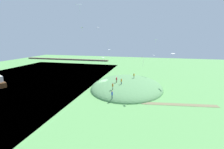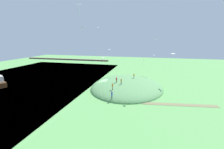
% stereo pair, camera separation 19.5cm
% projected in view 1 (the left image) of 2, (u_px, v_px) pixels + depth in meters
% --- Properties ---
extents(ground_plane, '(160.00, 160.00, 0.00)m').
position_uv_depth(ground_plane, '(103.00, 87.00, 45.74)').
color(ground_plane, '#538D4B').
extents(lake_water, '(49.92, 80.00, 0.40)m').
position_uv_depth(lake_water, '(24.00, 81.00, 52.49)').
color(lake_water, '#3E6B89').
rests_on(lake_water, ground_plane).
extents(grass_hill, '(21.05, 24.76, 5.47)m').
position_uv_depth(grass_hill, '(127.00, 87.00, 45.39)').
color(grass_hill, '#518350').
rests_on(grass_hill, ground_plane).
extents(dirt_path, '(16.50, 3.57, 0.04)m').
position_uv_depth(dirt_path, '(179.00, 105.00, 33.44)').
color(dirt_path, '#696345').
rests_on(dirt_path, ground_plane).
extents(bridge_deck_far, '(44.93, 1.80, 0.70)m').
position_uv_depth(bridge_deck_far, '(66.00, 59.00, 78.39)').
color(bridge_deck_far, brown).
extents(person_on_hilltop, '(0.48, 0.48, 1.60)m').
position_uv_depth(person_on_hilltop, '(134.00, 75.00, 45.02)').
color(person_on_hilltop, '#353A35').
rests_on(person_on_hilltop, grass_hill).
extents(person_with_child, '(0.53, 0.53, 1.82)m').
position_uv_depth(person_with_child, '(112.00, 94.00, 34.38)').
color(person_with_child, '#253651').
rests_on(person_with_child, grass_hill).
extents(person_near_shore, '(0.57, 0.57, 1.62)m').
position_uv_depth(person_near_shore, '(116.00, 79.00, 41.22)').
color(person_near_shore, brown).
rests_on(person_near_shore, grass_hill).
extents(person_walking_path, '(0.46, 0.46, 1.62)m').
position_uv_depth(person_walking_path, '(121.00, 81.00, 39.72)').
color(person_walking_path, '#202644').
rests_on(person_walking_path, grass_hill).
extents(person_watching_kites, '(0.52, 0.52, 1.71)m').
position_uv_depth(person_watching_kites, '(113.00, 85.00, 37.30)').
color(person_watching_kites, brown).
rests_on(person_watching_kites, grass_hill).
extents(kite_0, '(1.10, 0.78, 1.99)m').
position_uv_depth(kite_0, '(79.00, 5.00, 28.37)').
color(kite_0, white).
extents(kite_1, '(0.80, 0.67, 1.77)m').
position_uv_depth(kite_1, '(82.00, 28.00, 49.20)').
color(kite_1, white).
extents(kite_2, '(0.81, 0.82, 1.23)m').
position_uv_depth(kite_2, '(109.00, 50.00, 49.29)').
color(kite_2, white).
extents(kite_3, '(1.09, 1.03, 2.20)m').
position_uv_depth(kite_3, '(109.00, 41.00, 54.94)').
color(kite_3, white).
extents(kite_4, '(0.72, 0.84, 1.03)m').
position_uv_depth(kite_4, '(154.00, 55.00, 48.96)').
color(kite_4, silver).
extents(kite_5, '(1.46, 1.41, 2.15)m').
position_uv_depth(kite_5, '(103.00, 58.00, 56.42)').
color(kite_5, white).
extents(kite_6, '(1.16, 1.33, 1.75)m').
position_uv_depth(kite_6, '(156.00, 40.00, 51.38)').
color(kite_6, white).
extents(kite_7, '(1.00, 0.97, 1.19)m').
position_uv_depth(kite_7, '(98.00, 28.00, 56.00)').
color(kite_7, white).
extents(kite_8, '(0.81, 0.76, 2.17)m').
position_uv_depth(kite_8, '(142.00, 58.00, 33.28)').
color(kite_8, white).
extents(kite_9, '(1.20, 1.11, 1.29)m').
position_uv_depth(kite_9, '(173.00, 54.00, 40.31)').
color(kite_9, white).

